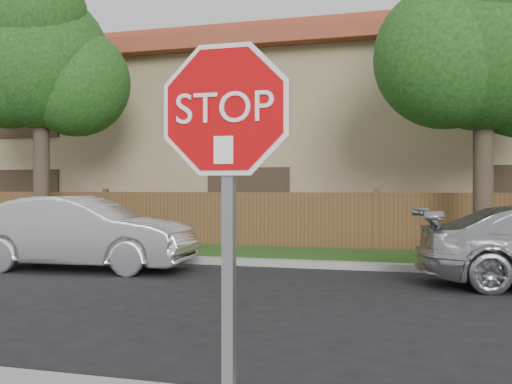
% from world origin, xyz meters
% --- Properties ---
extents(far_curb, '(70.00, 0.30, 0.15)m').
position_xyz_m(far_curb, '(0.00, 8.15, 0.07)').
color(far_curb, gray).
rests_on(far_curb, ground).
extents(grass_strip, '(70.00, 3.00, 0.12)m').
position_xyz_m(grass_strip, '(0.00, 9.80, 0.06)').
color(grass_strip, '#1E4714').
rests_on(grass_strip, ground).
extents(fence, '(70.00, 0.12, 1.60)m').
position_xyz_m(fence, '(0.00, 11.40, 0.80)').
color(fence, '#52371D').
rests_on(fence, ground).
extents(apartment_building, '(35.20, 9.20, 7.20)m').
position_xyz_m(apartment_building, '(0.00, 17.00, 3.53)').
color(apartment_building, '#9A825F').
rests_on(apartment_building, ground).
extents(tree_left, '(4.80, 3.90, 7.78)m').
position_xyz_m(tree_left, '(-8.98, 9.57, 5.22)').
color(tree_left, '#382B21').
rests_on(tree_left, ground).
extents(tree_mid, '(4.80, 3.90, 7.35)m').
position_xyz_m(tree_mid, '(2.52, 9.57, 4.87)').
color(tree_mid, '#382B21').
rests_on(tree_mid, ground).
extents(stop_sign, '(1.01, 0.13, 2.55)m').
position_xyz_m(stop_sign, '(0.29, -1.48, 1.83)').
color(stop_sign, gray).
rests_on(stop_sign, sidewalk_near).
extents(sedan_left, '(4.81, 2.01, 1.55)m').
position_xyz_m(sedan_left, '(-5.66, 6.46, 0.77)').
color(sedan_left, silver).
rests_on(sedan_left, ground).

